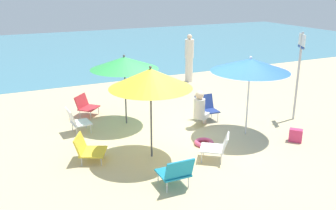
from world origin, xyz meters
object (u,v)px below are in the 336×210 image
(person_a, at_px, (200,108))
(warning_sign, at_px, (299,64))
(beach_chair_e, at_px, (206,107))
(person_b, at_px, (189,58))
(umbrella_yellow, at_px, (151,78))
(beach_chair_f, at_px, (88,149))
(beach_bag, at_px, (296,135))
(umbrella_green, at_px, (124,63))
(umbrella_blue, at_px, (250,65))
(beach_chair_d, at_px, (217,146))
(beach_chair_b, at_px, (86,105))
(beach_chair_c, at_px, (76,120))
(swim_ring, at_px, (204,143))
(beach_chair_a, at_px, (176,172))

(person_a, bearing_deg, warning_sign, -48.84)
(beach_chair_e, xyz_separation_m, person_b, (1.53, 3.82, 0.53))
(umbrella_yellow, relative_size, beach_chair_f, 2.57)
(person_b, height_order, warning_sign, warning_sign)
(beach_chair_e, xyz_separation_m, beach_bag, (1.14, -2.18, -0.21))
(beach_chair_f, distance_m, person_a, 3.17)
(umbrella_green, xyz_separation_m, beach_chair_e, (2.05, -0.66, -1.26))
(umbrella_blue, relative_size, warning_sign, 0.82)
(umbrella_green, bearing_deg, umbrella_blue, -39.03)
(beach_chair_f, bearing_deg, umbrella_yellow, 9.45)
(beach_chair_d, distance_m, beach_chair_f, 2.69)
(person_a, bearing_deg, beach_bag, -84.84)
(person_a, bearing_deg, beach_chair_b, 104.44)
(beach_chair_f, bearing_deg, beach_chair_c, 111.96)
(umbrella_yellow, relative_size, swim_ring, 4.46)
(umbrella_green, xyz_separation_m, beach_bag, (3.19, -2.84, -1.47))
(person_a, relative_size, swim_ring, 2.20)
(beach_chair_b, height_order, beach_chair_e, beach_chair_e)
(beach_chair_c, bearing_deg, umbrella_blue, -30.66)
(umbrella_green, bearing_deg, person_a, -32.26)
(beach_chair_b, distance_m, person_a, 3.23)
(beach_chair_e, bearing_deg, warning_sign, 67.55)
(beach_chair_d, bearing_deg, swim_ring, -64.77)
(beach_chair_e, relative_size, swim_ring, 1.50)
(beach_chair_c, bearing_deg, beach_chair_b, 62.23)
(umbrella_green, bearing_deg, swim_ring, -60.74)
(beach_chair_a, distance_m, beach_chair_b, 4.56)
(beach_chair_e, relative_size, person_b, 0.38)
(beach_chair_f, relative_size, swim_ring, 1.73)
(swim_ring, distance_m, beach_bag, 2.17)
(beach_chair_a, relative_size, beach_chair_c, 0.99)
(beach_chair_d, distance_m, beach_chair_e, 2.44)
(beach_chair_b, bearing_deg, person_b, 69.18)
(swim_ring, bearing_deg, person_b, 65.15)
(beach_chair_d, bearing_deg, umbrella_blue, -110.98)
(person_b, bearing_deg, swim_ring, 155.96)
(swim_ring, xyz_separation_m, beach_bag, (2.03, -0.76, 0.10))
(umbrella_blue, relative_size, person_b, 1.09)
(beach_chair_c, height_order, beach_chair_f, beach_chair_c)
(umbrella_yellow, height_order, person_b, umbrella_yellow)
(beach_chair_b, bearing_deg, umbrella_green, -7.89)
(umbrella_yellow, relative_size, beach_bag, 6.43)
(beach_chair_a, relative_size, beach_chair_e, 0.96)
(umbrella_green, xyz_separation_m, warning_sign, (4.24, -1.65, -0.10))
(person_a, distance_m, warning_sign, 2.86)
(beach_chair_e, bearing_deg, person_a, -45.48)
(beach_chair_b, relative_size, swim_ring, 1.67)
(beach_chair_b, xyz_separation_m, person_a, (2.47, -2.07, 0.18))
(beach_chair_b, bearing_deg, warning_sign, 15.55)
(beach_chair_e, height_order, beach_bag, beach_chair_e)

